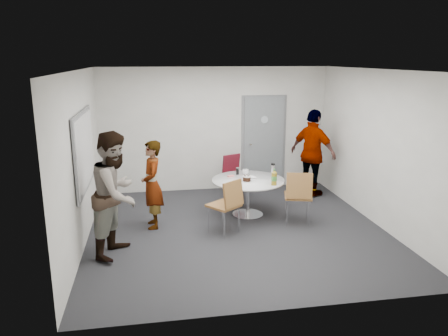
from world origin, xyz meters
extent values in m
plane|color=black|center=(0.00, 0.00, 0.00)|extent=(5.00, 5.00, 0.00)
plane|color=silver|center=(0.00, 0.00, 2.70)|extent=(5.00, 5.00, 0.00)
plane|color=beige|center=(0.00, 2.50, 1.35)|extent=(5.00, 0.00, 5.00)
plane|color=beige|center=(-2.50, 0.00, 1.35)|extent=(0.00, 5.00, 5.00)
plane|color=beige|center=(2.50, 0.00, 1.35)|extent=(0.00, 5.00, 5.00)
plane|color=beige|center=(0.00, -2.50, 1.35)|extent=(5.00, 0.00, 5.00)
cube|color=slate|center=(1.10, 2.47, 1.02)|extent=(0.90, 0.05, 2.05)
cube|color=slate|center=(1.10, 2.50, 1.02)|extent=(1.02, 0.04, 2.12)
cylinder|color=#B2BFC6|center=(1.10, 2.44, 1.55)|extent=(0.16, 0.01, 0.16)
cylinder|color=silver|center=(0.78, 2.41, 1.02)|extent=(0.04, 0.14, 0.04)
cube|color=slate|center=(-2.46, 0.20, 1.45)|extent=(0.03, 1.90, 1.25)
cube|color=white|center=(-2.44, 0.20, 1.45)|extent=(0.01, 1.78, 1.13)
cylinder|color=white|center=(0.34, 0.69, 0.68)|extent=(1.34, 1.34, 0.03)
cylinder|color=silver|center=(0.34, 0.69, 0.34)|extent=(0.09, 0.09, 0.65)
cylinder|color=silver|center=(0.34, 0.69, 0.01)|extent=(0.57, 0.57, 0.02)
cylinder|color=white|center=(0.29, 0.56, 0.70)|extent=(0.19, 0.19, 0.01)
cylinder|color=black|center=(0.29, 0.56, 0.74)|extent=(0.14, 0.14, 0.08)
cylinder|color=white|center=(0.29, 0.56, 0.79)|extent=(0.15, 0.15, 0.02)
cylinder|color=olive|center=(0.71, 0.26, 0.81)|extent=(0.10, 0.10, 0.22)
cylinder|color=#438D38|center=(0.71, 0.26, 0.82)|extent=(0.10, 0.10, 0.08)
cone|color=olive|center=(0.71, 0.26, 0.95)|extent=(0.09, 0.09, 0.05)
cylinder|color=#419145|center=(0.71, 0.26, 0.98)|extent=(0.04, 0.04, 0.02)
imported|color=white|center=(0.37, 1.03, 0.75)|extent=(0.17, 0.17, 0.10)
cylinder|color=black|center=(0.21, 1.06, 0.76)|extent=(0.06, 0.06, 0.13)
cylinder|color=silver|center=(0.87, 0.88, 0.80)|extent=(0.08, 0.08, 0.20)
cylinder|color=black|center=(0.87, 0.88, 0.92)|extent=(0.08, 0.08, 0.03)
cube|color=#F5817A|center=(0.06, 0.94, 0.71)|extent=(0.14, 0.12, 0.02)
ellipsoid|color=white|center=(0.44, 0.77, 0.71)|extent=(0.21, 0.21, 0.03)
cube|color=brown|center=(-0.25, -0.06, 0.48)|extent=(0.63, 0.63, 0.04)
cube|color=brown|center=(-0.12, -0.23, 0.73)|extent=(0.40, 0.34, 0.43)
cylinder|color=silver|center=(-0.22, 0.19, 0.24)|extent=(0.02, 0.02, 0.48)
cylinder|color=silver|center=(-0.51, -0.03, 0.24)|extent=(0.02, 0.02, 0.48)
cylinder|color=silver|center=(0.01, -0.09, 0.24)|extent=(0.02, 0.02, 0.48)
cylinder|color=silver|center=(-0.28, -0.32, 0.24)|extent=(0.02, 0.02, 0.48)
cube|color=brown|center=(1.13, 0.16, 0.50)|extent=(0.57, 0.57, 0.04)
cube|color=brown|center=(1.07, -0.05, 0.76)|extent=(0.46, 0.22, 0.45)
cylinder|color=silver|center=(1.36, 0.29, 0.25)|extent=(0.02, 0.02, 0.50)
cylinder|color=silver|center=(1.00, 0.39, 0.25)|extent=(0.02, 0.02, 0.50)
cylinder|color=silver|center=(1.26, -0.07, 0.25)|extent=(0.02, 0.02, 0.50)
cylinder|color=silver|center=(0.90, 0.03, 0.25)|extent=(0.02, 0.02, 0.50)
cube|color=maroon|center=(0.33, 1.73, 0.46)|extent=(0.57, 0.57, 0.04)
cube|color=maroon|center=(0.25, 1.92, 0.70)|extent=(0.42, 0.25, 0.41)
cylinder|color=silver|center=(0.24, 1.50, 0.23)|extent=(0.02, 0.02, 0.46)
cylinder|color=silver|center=(0.57, 1.64, 0.23)|extent=(0.02, 0.02, 0.46)
cylinder|color=silver|center=(0.10, 1.83, 0.23)|extent=(0.02, 0.02, 0.46)
cylinder|color=silver|center=(0.43, 1.97, 0.23)|extent=(0.02, 0.02, 0.46)
imported|color=#A5C6EA|center=(-1.42, 0.41, 0.77)|extent=(0.40, 0.58, 1.53)
imported|color=white|center=(-1.95, -0.57, 0.94)|extent=(1.00, 1.11, 1.87)
imported|color=black|center=(1.95, 1.63, 0.93)|extent=(0.99, 1.15, 1.85)
camera|label=1|loc=(-1.42, -6.89, 2.89)|focal=35.00mm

